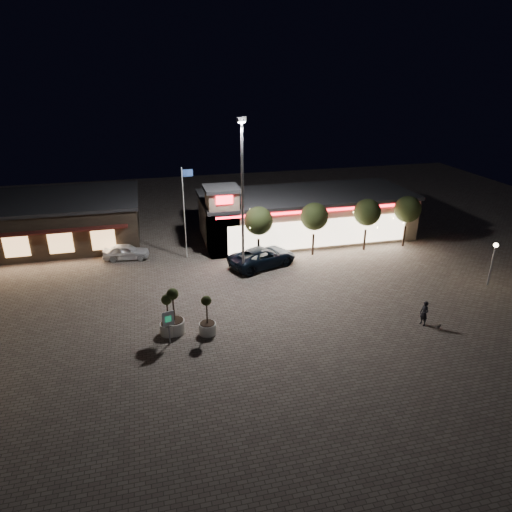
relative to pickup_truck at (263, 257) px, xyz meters
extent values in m
plane|color=#6F645A|center=(-4.04, -9.69, -0.81)|extent=(90.00, 90.00, 0.00)
cube|color=tan|center=(5.96, 6.31, 1.19)|extent=(20.00, 8.00, 4.00)
cube|color=#262628|center=(5.96, 6.31, 3.34)|extent=(20.40, 8.40, 0.30)
cube|color=#FFE4BF|center=(5.96, 2.26, 0.79)|extent=(17.00, 0.12, 2.60)
cube|color=#FF1424|center=(5.96, 2.23, 2.94)|extent=(19.00, 0.10, 0.18)
cube|color=tan|center=(-2.74, 3.61, 2.09)|extent=(2.60, 2.60, 5.80)
cube|color=#262628|center=(-2.74, 3.61, 5.14)|extent=(3.00, 3.00, 0.30)
cube|color=#FF1424|center=(-2.74, 2.26, 4.49)|extent=(1.40, 0.10, 0.70)
cube|color=#382D23|center=(-18.04, 10.31, 1.19)|extent=(16.00, 10.00, 4.00)
cube|color=#262628|center=(-18.04, 10.31, 3.34)|extent=(16.40, 10.40, 0.30)
cube|color=#591E19|center=(-18.04, 4.91, 1.99)|extent=(14.40, 0.80, 0.15)
cube|color=#FBBA71|center=(-20.04, 5.26, 0.79)|extent=(2.00, 0.12, 1.80)
cube|color=#FBBA71|center=(-16.54, 5.26, 0.79)|extent=(2.00, 0.12, 1.80)
cube|color=#FBBA71|center=(-13.04, 5.26, 0.79)|extent=(2.00, 0.12, 1.80)
cylinder|color=gray|center=(-2.04, -1.69, 5.19)|extent=(0.20, 0.20, 12.00)
cube|color=gray|center=(-2.04, -1.69, 11.39)|extent=(0.60, 0.40, 0.35)
cube|color=white|center=(-2.04, -1.69, 11.19)|extent=(0.45, 0.30, 0.08)
cylinder|color=white|center=(-6.04, 3.31, 3.19)|extent=(0.10, 0.10, 8.00)
cube|color=navy|center=(-5.59, 3.31, 6.69)|extent=(0.90, 0.04, 0.60)
cylinder|color=gray|center=(15.96, -7.69, 0.79)|extent=(0.12, 0.12, 3.20)
sphere|color=#FFE5B2|center=(15.96, -7.69, 2.49)|extent=(0.36, 0.36, 0.36)
cylinder|color=#332319|center=(-0.04, 1.31, 0.15)|extent=(0.20, 0.20, 1.92)
sphere|color=#2D3819|center=(-0.04, 1.31, 2.76)|extent=(2.42, 2.42, 2.42)
cylinder|color=#332319|center=(4.96, 1.31, 0.15)|extent=(0.20, 0.20, 1.92)
sphere|color=#2D3819|center=(4.96, 1.31, 2.76)|extent=(2.42, 2.42, 2.42)
cylinder|color=#332319|center=(9.96, 1.31, 0.15)|extent=(0.20, 0.20, 1.92)
sphere|color=#2D3819|center=(9.96, 1.31, 2.76)|extent=(2.42, 2.42, 2.42)
cylinder|color=#332319|center=(13.96, 1.31, 0.15)|extent=(0.20, 0.20, 1.92)
sphere|color=#2D3819|center=(13.96, 1.31, 2.76)|extent=(2.42, 2.42, 2.42)
imported|color=black|center=(0.00, 0.00, 0.00)|extent=(6.42, 4.49, 1.63)
imported|color=silver|center=(-11.20, 4.31, -0.15)|extent=(4.07, 1.99, 1.34)
imported|color=black|center=(7.78, -11.69, 0.03)|extent=(0.53, 0.69, 1.68)
cube|color=#59514C|center=(8.35, -12.46, -0.60)|extent=(0.36, 0.21, 0.18)
sphere|color=#59514C|center=(8.54, -12.42, -0.53)|extent=(0.16, 0.16, 0.16)
cylinder|color=silver|center=(-8.01, -8.75, -0.39)|extent=(1.26, 1.26, 0.84)
cylinder|color=black|center=(-8.01, -8.75, 0.05)|extent=(1.09, 1.09, 0.06)
cylinder|color=#332319|center=(-8.01, -8.75, 1.02)|extent=(0.10, 0.10, 1.89)
sphere|color=#2D3819|center=(-8.01, -8.75, 1.91)|extent=(0.73, 0.73, 0.73)
cylinder|color=silver|center=(-8.40, -8.83, -0.44)|extent=(1.12, 1.12, 0.75)
cylinder|color=black|center=(-8.40, -8.83, -0.05)|extent=(0.97, 0.97, 0.06)
cylinder|color=#332319|center=(-8.40, -8.83, 0.82)|extent=(0.09, 0.09, 1.68)
sphere|color=#2D3819|center=(-8.40, -8.83, 1.62)|extent=(0.65, 0.65, 0.65)
cylinder|color=silver|center=(-6.03, -9.39, -0.45)|extent=(1.08, 1.08, 0.72)
cylinder|color=black|center=(-6.03, -9.39, -0.07)|extent=(0.94, 0.94, 0.05)
cylinder|color=#332319|center=(-6.03, -9.39, 0.77)|extent=(0.09, 0.09, 1.63)
sphere|color=#2D3819|center=(-6.03, -9.39, 1.54)|extent=(0.63, 0.63, 0.63)
cylinder|color=gray|center=(-8.43, -9.95, -0.14)|extent=(0.09, 0.09, 1.34)
cube|color=white|center=(-8.43, -9.95, 0.92)|extent=(0.72, 0.26, 0.95)
cube|color=#1A9E5F|center=(-8.43, -10.00, 0.92)|extent=(0.38, 0.13, 0.39)
camera|label=1|loc=(-8.97, -34.11, 14.89)|focal=32.00mm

